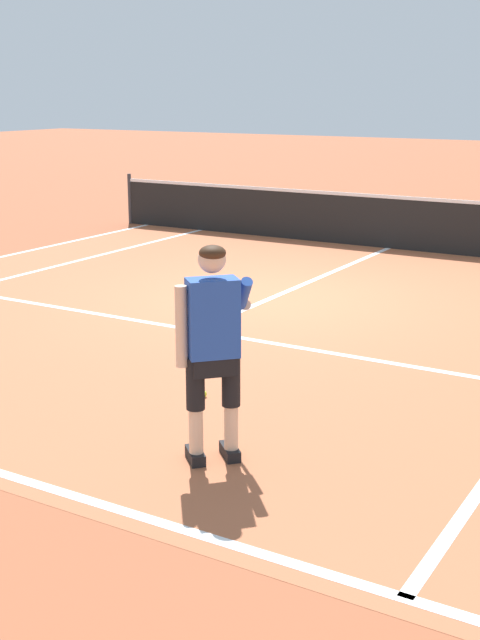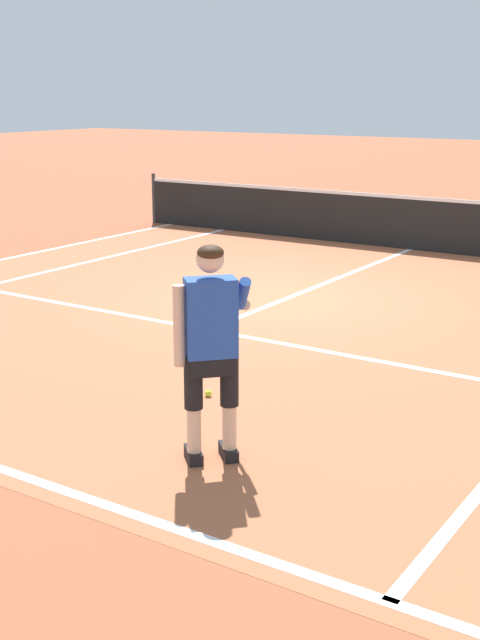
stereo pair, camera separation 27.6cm
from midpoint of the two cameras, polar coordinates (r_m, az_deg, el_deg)
ground_plane at (r=11.79m, az=3.81°, el=1.43°), size 80.00×80.00×0.00m
court_inner_surface at (r=11.18m, az=1.99°, el=0.70°), size 10.98×10.85×0.00m
line_service at (r=10.23m, az=-1.43°, el=-0.67°), size 8.23×0.10×0.01m
line_centre_service at (r=12.91m, az=6.65°, el=2.59°), size 0.10×6.40×0.01m
line_singles_left at (r=13.71m, az=-12.91°, el=3.05°), size 0.10×10.45×0.01m
tennis_net at (r=15.71m, az=11.98°, el=6.45°), size 11.96×0.08×1.07m
tennis_player at (r=6.39m, az=-0.71°, el=-1.25°), size 0.75×1.15×1.71m
tennis_ball_near_feet at (r=8.02m, az=-1.16°, el=-4.97°), size 0.07×0.07×0.07m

